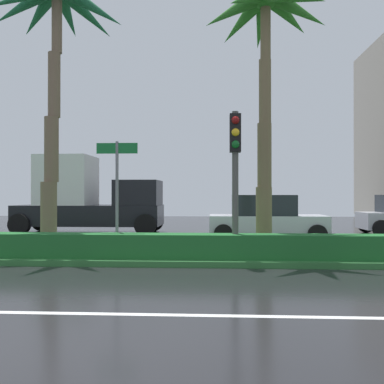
# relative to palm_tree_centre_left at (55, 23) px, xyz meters

# --- Properties ---
(ground_plane) EXTENTS (90.00, 42.00, 0.10)m
(ground_plane) POSITION_rel_palm_tree_centre_left_xyz_m (2.66, 0.26, -7.03)
(ground_plane) COLOR black
(near_lane_divider_stripe) EXTENTS (81.00, 0.14, 0.01)m
(near_lane_divider_stripe) POSITION_rel_palm_tree_centre_left_xyz_m (2.66, -6.74, -6.97)
(near_lane_divider_stripe) COLOR white
(near_lane_divider_stripe) RESTS_ON ground_plane
(median_strip) EXTENTS (85.50, 4.00, 0.15)m
(median_strip) POSITION_rel_palm_tree_centre_left_xyz_m (2.66, -0.74, -6.90)
(median_strip) COLOR #2D6B33
(median_strip) RESTS_ON ground_plane
(median_hedge) EXTENTS (76.50, 0.70, 0.60)m
(median_hedge) POSITION_rel_palm_tree_centre_left_xyz_m (2.66, -2.14, -6.53)
(median_hedge) COLOR #1E6028
(median_hedge) RESTS_ON median_strip
(palm_tree_centre_left) EXTENTS (4.27, 4.49, 8.43)m
(palm_tree_centre_left) POSITION_rel_palm_tree_centre_left_xyz_m (0.00, 0.00, 0.00)
(palm_tree_centre_left) COLOR brown
(palm_tree_centre_left) RESTS_ON median_strip
(palm_tree_centre) EXTENTS (3.70, 3.65, 7.73)m
(palm_tree_centre) POSITION_rel_palm_tree_centre_left_xyz_m (6.34, -0.68, -0.53)
(palm_tree_centre) COLOR brown
(palm_tree_centre) RESTS_ON median_strip
(traffic_signal_median_right) EXTENTS (0.28, 0.43, 3.69)m
(traffic_signal_median_right) POSITION_rel_palm_tree_centre_left_xyz_m (5.40, -2.02, -4.29)
(traffic_signal_median_right) COLOR #4C4C47
(traffic_signal_median_right) RESTS_ON median_strip
(street_name_sign) EXTENTS (1.10, 0.08, 3.00)m
(street_name_sign) POSITION_rel_palm_tree_centre_left_xyz_m (2.29, -1.59, -4.90)
(street_name_sign) COLOR slate
(street_name_sign) RESTS_ON median_strip
(box_truck_lead) EXTENTS (6.40, 2.64, 3.46)m
(box_truck_lead) POSITION_rel_palm_tree_centre_left_xyz_m (-0.81, 6.19, -5.43)
(box_truck_lead) COLOR black
(box_truck_lead) RESTS_ON ground_plane
(car_in_traffic_second) EXTENTS (4.30, 2.02, 1.72)m
(car_in_traffic_second) POSITION_rel_palm_tree_centre_left_xyz_m (6.78, 3.40, -6.15)
(car_in_traffic_second) COLOR silver
(car_in_traffic_second) RESTS_ON ground_plane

